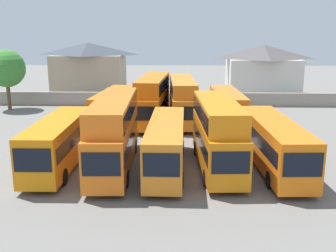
% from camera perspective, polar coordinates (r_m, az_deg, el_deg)
% --- Properties ---
extents(ground, '(140.00, 140.00, 0.00)m').
position_cam_1_polar(ground, '(46.49, 0.58, 1.46)').
color(ground, slate).
extents(depot_boundary_wall, '(56.00, 0.50, 1.80)m').
position_cam_1_polar(depot_boundary_wall, '(52.55, 0.73, 3.87)').
color(depot_boundary_wall, gray).
rests_on(depot_boundary_wall, ground).
extents(bus_1, '(2.75, 10.70, 3.55)m').
position_cam_1_polar(bus_1, '(29.50, -15.47, -2.09)').
color(bus_1, orange).
rests_on(bus_1, ground).
extents(bus_2, '(3.00, 12.03, 5.05)m').
position_cam_1_polar(bus_2, '(28.59, -7.77, -0.50)').
color(bus_2, orange).
rests_on(bus_2, ground).
extents(bus_3, '(2.62, 11.55, 3.48)m').
position_cam_1_polar(bus_3, '(28.17, -0.26, -2.40)').
color(bus_3, orange).
rests_on(bus_3, ground).
extents(bus_4, '(3.15, 10.67, 4.93)m').
position_cam_1_polar(bus_4, '(28.37, 7.15, -0.74)').
color(bus_4, orange).
rests_on(bus_4, ground).
extents(bus_5, '(3.12, 11.98, 3.52)m').
position_cam_1_polar(bus_5, '(29.28, 15.00, -2.21)').
color(bus_5, orange).
rests_on(bus_5, ground).
extents(bus_6, '(3.41, 10.96, 3.43)m').
position_cam_1_polar(bus_6, '(42.90, -7.80, 2.99)').
color(bus_6, orange).
rests_on(bus_6, ground).
extents(bus_7, '(3.19, 11.75, 4.97)m').
position_cam_1_polar(bus_7, '(42.60, -2.18, 4.18)').
color(bus_7, orange).
rests_on(bus_7, ground).
extents(bus_8, '(3.05, 11.64, 4.69)m').
position_cam_1_polar(bus_8, '(42.87, 2.09, 4.03)').
color(bus_8, orange).
rests_on(bus_8, ground).
extents(bus_9, '(3.02, 10.84, 3.45)m').
position_cam_1_polar(bus_9, '(42.79, 8.53, 2.95)').
color(bus_9, orange).
rests_on(bus_9, ground).
extents(house_terrace_left, '(11.15, 7.55, 7.97)m').
position_cam_1_polar(house_terrace_left, '(63.38, -11.27, 8.15)').
color(house_terrace_left, tan).
rests_on(house_terrace_left, ground).
extents(house_terrace_centre, '(11.15, 7.45, 7.68)m').
position_cam_1_polar(house_terrace_centre, '(63.34, 13.47, 7.91)').
color(house_terrace_centre, silver).
rests_on(house_terrace_centre, ground).
extents(tree_left_of_lot, '(4.67, 4.67, 7.52)m').
position_cam_1_polar(tree_left_of_lot, '(53.57, -22.24, 7.66)').
color(tree_left_of_lot, brown).
rests_on(tree_left_of_lot, ground).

